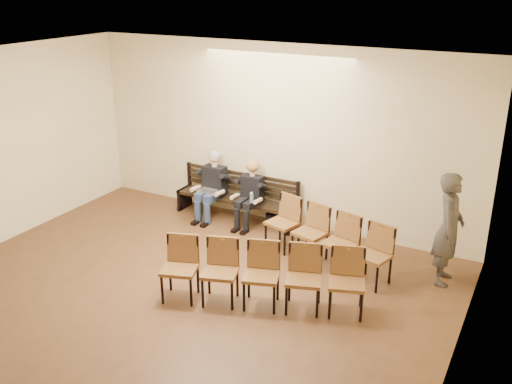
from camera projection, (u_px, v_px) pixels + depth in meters
ground at (105, 355)px, 7.44m from camera, size 10.00×10.00×0.00m
room_walls at (129, 153)px, 7.18m from camera, size 8.02×10.01×3.51m
bench at (236, 208)px, 11.50m from camera, size 2.60×0.90×0.45m
seated_man at (212, 185)px, 11.45m from camera, size 0.57×0.79×1.37m
seated_woman at (250, 197)px, 11.10m from camera, size 0.51×0.71×1.19m
laptop at (207, 192)px, 11.37m from camera, size 0.38×0.31×0.26m
water_bottle at (252, 204)px, 10.86m from camera, size 0.07×0.07×0.21m
bag at (275, 219)px, 11.26m from camera, size 0.39×0.32×0.25m
passerby at (450, 221)px, 8.86m from camera, size 0.56×0.81×2.12m
chair_row_front at (261, 276)px, 8.38m from camera, size 3.02×1.46×0.98m
chair_row_back at (325, 239)px, 9.58m from camera, size 2.43×1.11×0.98m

